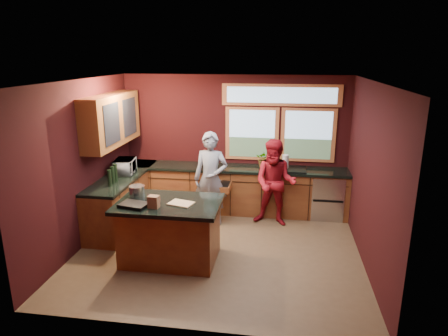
% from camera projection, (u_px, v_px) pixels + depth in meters
% --- Properties ---
extents(floor, '(4.50, 4.50, 0.00)m').
position_uv_depth(floor, '(219.00, 249.00, 6.53)').
color(floor, brown).
rests_on(floor, ground).
extents(room_shell, '(4.52, 4.02, 2.71)m').
position_uv_depth(room_shell, '(185.00, 136.00, 6.43)').
color(room_shell, black).
rests_on(room_shell, ground).
extents(back_counter, '(4.50, 0.64, 0.93)m').
position_uv_depth(back_counter, '(242.00, 190.00, 7.99)').
color(back_counter, '#582414').
rests_on(back_counter, floor).
extents(left_counter, '(0.64, 2.30, 0.93)m').
position_uv_depth(left_counter, '(124.00, 199.00, 7.48)').
color(left_counter, '#582414').
rests_on(left_counter, floor).
extents(island, '(1.55, 1.05, 0.95)m').
position_uv_depth(island, '(170.00, 231.00, 6.09)').
color(island, '#582414').
rests_on(island, floor).
extents(person_grey, '(0.67, 0.47, 1.74)m').
position_uv_depth(person_grey, '(211.00, 179.00, 7.31)').
color(person_grey, slate).
rests_on(person_grey, floor).
extents(person_red, '(0.88, 0.73, 1.62)m').
position_uv_depth(person_red, '(275.00, 183.00, 7.30)').
color(person_red, maroon).
rests_on(person_red, floor).
extents(microwave, '(0.40, 0.54, 0.27)m').
position_uv_depth(microwave, '(125.00, 166.00, 7.41)').
color(microwave, '#999999').
rests_on(microwave, left_counter).
extents(potted_plant, '(0.31, 0.27, 0.34)m').
position_uv_depth(potted_plant, '(264.00, 159.00, 7.80)').
color(potted_plant, '#999999').
rests_on(potted_plant, back_counter).
extents(paper_towel, '(0.12, 0.12, 0.28)m').
position_uv_depth(paper_towel, '(285.00, 162.00, 7.70)').
color(paper_towel, silver).
rests_on(paper_towel, back_counter).
extents(cutting_board, '(0.40, 0.33, 0.02)m').
position_uv_depth(cutting_board, '(181.00, 203.00, 5.89)').
color(cutting_board, '#A98357').
rests_on(cutting_board, island).
extents(stock_pot, '(0.24, 0.24, 0.18)m').
position_uv_depth(stock_pot, '(137.00, 191.00, 6.16)').
color(stock_pot, '#B5B5BA').
rests_on(stock_pot, island).
extents(paper_bag, '(0.16, 0.14, 0.18)m').
position_uv_depth(paper_bag, '(154.00, 202.00, 5.72)').
color(paper_bag, brown).
rests_on(paper_bag, island).
extents(black_tray, '(0.45, 0.36, 0.05)m').
position_uv_depth(black_tray, '(134.00, 205.00, 5.78)').
color(black_tray, black).
rests_on(black_tray, island).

